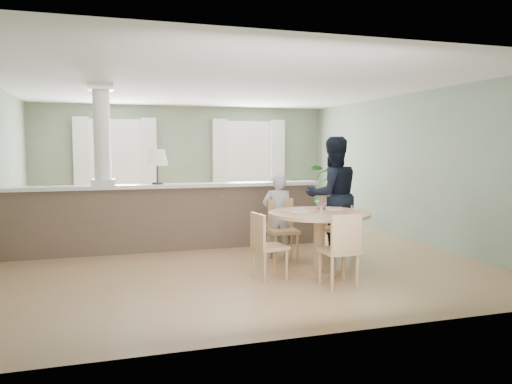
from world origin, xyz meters
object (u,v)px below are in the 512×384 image
object	(u,v)px
houseplant	(305,196)
dining_table	(319,225)
man_person	(333,196)
chair_far_man	(332,224)
chair_near	(342,247)
chair_side	(265,243)
child_person	(278,216)
sofa	(136,215)
chair_far_boy	(282,226)

from	to	relation	value
houseplant	dining_table	bearing A→B (deg)	-110.05
man_person	chair_far_man	bearing A→B (deg)	63.35
chair_far_man	chair_near	size ratio (longest dim) A/B	1.04
dining_table	chair_near	world-z (taller)	dining_table
houseplant	chair_side	distance (m)	4.46
chair_side	child_person	world-z (taller)	child_person
chair_near	man_person	bearing A→B (deg)	-113.66
sofa	chair_far_man	world-z (taller)	chair_far_man
dining_table	man_person	size ratio (longest dim) A/B	0.73
houseplant	chair_near	world-z (taller)	houseplant
chair_side	child_person	distance (m)	1.33
dining_table	man_person	distance (m)	1.29
dining_table	chair_far_boy	distance (m)	0.93
dining_table	houseplant	bearing A→B (deg)	69.95
man_person	sofa	bearing A→B (deg)	-38.92
man_person	chair_near	bearing A→B (deg)	67.26
houseplant	child_person	bearing A→B (deg)	-120.57
sofa	chair_far_boy	world-z (taller)	chair_far_boy
houseplant	chair_near	distance (m)	4.76
child_person	chair_near	bearing A→B (deg)	108.42
chair_far_boy	man_person	world-z (taller)	man_person
sofa	chair_near	size ratio (longest dim) A/B	3.26
chair_side	man_person	xyz separation A→B (m)	(1.52, 1.18, 0.46)
chair_side	sofa	bearing A→B (deg)	12.53
chair_side	chair_far_boy	bearing A→B (deg)	-39.98
chair_far_boy	chair_side	distance (m)	1.19
chair_near	man_person	xyz separation A→B (m)	(0.77, 1.84, 0.43)
dining_table	man_person	world-z (taller)	man_person
chair_near	child_person	distance (m)	1.85
chair_side	child_person	size ratio (longest dim) A/B	0.66
chair_far_boy	child_person	world-z (taller)	child_person
chair_side	man_person	distance (m)	1.98
houseplant	chair_near	size ratio (longest dim) A/B	1.46
child_person	chair_far_man	bearing A→B (deg)	176.47
sofa	chair_side	world-z (taller)	sofa
dining_table	man_person	xyz separation A→B (m)	(0.71, 1.05, 0.28)
sofa	houseplant	xyz separation A→B (m)	(3.60, 0.33, 0.23)
chair_side	child_person	xyz separation A→B (m)	(0.59, 1.18, 0.18)
houseplant	man_person	size ratio (longest dim) A/B	0.71
sofa	chair_side	bearing A→B (deg)	-80.15
chair_far_man	chair_side	xyz separation A→B (m)	(-1.40, -0.94, -0.05)
dining_table	chair_side	xyz separation A→B (m)	(-0.82, -0.13, -0.18)
chair_far_boy	chair_near	xyz separation A→B (m)	(0.14, -1.69, -0.00)
chair_far_man	child_person	bearing A→B (deg)	-172.09
child_person	man_person	world-z (taller)	man_person
chair_near	child_person	world-z (taller)	child_person
chair_near	child_person	bearing A→B (deg)	-85.92
dining_table	chair_far_boy	world-z (taller)	dining_table
dining_table	chair_side	size ratio (longest dim) A/B	1.59
sofa	dining_table	world-z (taller)	dining_table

